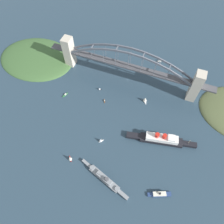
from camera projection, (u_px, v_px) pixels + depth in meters
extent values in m
plane|color=#283D4C|center=(128.00, 79.00, 384.85)|extent=(1400.00, 1400.00, 0.00)
cube|color=beige|center=(196.00, 86.00, 339.26)|extent=(14.90, 17.84, 58.06)
cube|color=beige|center=(69.00, 52.00, 381.22)|extent=(14.90, 17.84, 58.06)
cube|color=#47474C|center=(129.00, 66.00, 356.80)|extent=(208.86, 12.75, 2.40)
cube|color=#47474C|center=(209.00, 88.00, 332.17)|extent=(24.00, 12.75, 2.40)
cube|color=#47474C|center=(59.00, 47.00, 381.43)|extent=(24.00, 12.75, 2.40)
cube|color=slate|center=(189.00, 77.00, 336.26)|extent=(23.19, 1.80, 14.90)
cube|color=slate|center=(177.00, 69.00, 331.19)|extent=(22.91, 1.80, 12.35)
cube|color=slate|center=(164.00, 61.00, 328.41)|extent=(22.58, 1.80, 9.78)
cube|color=slate|center=(151.00, 55.00, 327.90)|extent=(22.22, 1.80, 7.18)
cube|color=slate|center=(138.00, 50.00, 329.68)|extent=(21.83, 1.80, 4.54)
cube|color=slate|center=(125.00, 47.00, 333.74)|extent=(21.83, 1.80, 4.54)
cube|color=slate|center=(112.00, 45.00, 340.07)|extent=(22.22, 1.80, 7.18)
cube|color=slate|center=(99.00, 45.00, 348.69)|extent=(22.58, 1.80, 9.78)
cube|color=slate|center=(88.00, 45.00, 359.59)|extent=(22.91, 1.80, 12.35)
cube|color=slate|center=(77.00, 47.00, 372.77)|extent=(23.19, 1.80, 14.90)
cube|color=slate|center=(188.00, 82.00, 330.56)|extent=(23.19, 1.80, 14.90)
cube|color=slate|center=(176.00, 74.00, 325.50)|extent=(22.91, 1.80, 12.35)
cube|color=slate|center=(163.00, 67.00, 322.71)|extent=(22.58, 1.80, 9.78)
cube|color=slate|center=(149.00, 60.00, 322.20)|extent=(22.22, 1.80, 7.18)
cube|color=slate|center=(136.00, 55.00, 323.98)|extent=(21.83, 1.80, 4.54)
cube|color=slate|center=(122.00, 52.00, 328.04)|extent=(21.83, 1.80, 4.54)
cube|color=slate|center=(109.00, 50.00, 334.37)|extent=(22.22, 1.80, 7.18)
cube|color=slate|center=(97.00, 49.00, 342.99)|extent=(22.58, 1.80, 9.78)
cube|color=slate|center=(85.00, 50.00, 353.89)|extent=(22.91, 1.80, 12.35)
cube|color=slate|center=(74.00, 51.00, 367.07)|extent=(23.19, 1.80, 14.90)
cube|color=slate|center=(194.00, 84.00, 336.51)|extent=(1.40, 11.48, 1.40)
cube|color=slate|center=(170.00, 67.00, 326.38)|extent=(1.40, 11.48, 1.40)
cube|color=slate|center=(144.00, 55.00, 325.37)|extent=(1.40, 11.48, 1.40)
cube|color=slate|center=(117.00, 48.00, 333.48)|extent=(1.40, 11.48, 1.40)
cube|color=slate|center=(92.00, 47.00, 350.72)|extent=(1.40, 11.48, 1.40)
cube|color=slate|center=(71.00, 50.00, 377.08)|extent=(1.40, 11.48, 1.40)
cylinder|color=slate|center=(182.00, 75.00, 337.78)|extent=(0.56, 0.56, 10.91)
cylinder|color=slate|center=(181.00, 80.00, 332.08)|extent=(0.56, 0.56, 10.91)
cylinder|color=slate|center=(169.00, 69.00, 337.85)|extent=(0.56, 0.56, 20.33)
cylinder|color=slate|center=(168.00, 75.00, 332.15)|extent=(0.56, 0.56, 20.33)
cylinder|color=slate|center=(156.00, 64.00, 339.05)|extent=(0.56, 0.56, 27.06)
cylinder|color=slate|center=(155.00, 69.00, 333.35)|extent=(0.56, 0.56, 27.06)
cylinder|color=slate|center=(143.00, 60.00, 341.40)|extent=(0.56, 0.56, 31.09)
cylinder|color=slate|center=(141.00, 65.00, 335.70)|extent=(0.56, 0.56, 31.09)
cylinder|color=slate|center=(131.00, 56.00, 344.88)|extent=(0.56, 0.56, 32.44)
cylinder|color=slate|center=(128.00, 61.00, 339.19)|extent=(0.56, 0.56, 32.44)
cylinder|color=slate|center=(118.00, 53.00, 349.51)|extent=(0.56, 0.56, 31.09)
cylinder|color=slate|center=(116.00, 58.00, 343.81)|extent=(0.56, 0.56, 31.09)
cylinder|color=slate|center=(106.00, 51.00, 355.28)|extent=(0.56, 0.56, 27.06)
cylinder|color=slate|center=(103.00, 56.00, 349.58)|extent=(0.56, 0.56, 27.06)
cylinder|color=slate|center=(94.00, 49.00, 362.19)|extent=(0.56, 0.56, 20.33)
cylinder|color=slate|center=(91.00, 54.00, 356.49)|extent=(0.56, 0.56, 20.33)
cylinder|color=slate|center=(83.00, 48.00, 370.23)|extent=(0.56, 0.56, 10.91)
cylinder|color=slate|center=(80.00, 53.00, 364.54)|extent=(0.56, 0.56, 10.91)
ellipsoid|color=#3D6033|center=(37.00, 59.00, 412.79)|extent=(145.11, 113.50, 16.20)
ellipsoid|color=#756B5B|center=(59.00, 52.00, 422.17)|extent=(50.79, 34.05, 8.91)
cube|color=black|center=(161.00, 140.00, 318.53)|extent=(63.78, 25.38, 5.61)
cube|color=black|center=(189.00, 144.00, 314.81)|extent=(21.83, 11.39, 5.61)
cube|color=black|center=(133.00, 136.00, 322.26)|extent=(22.12, 12.88, 5.61)
cube|color=white|center=(162.00, 138.00, 313.03)|extent=(48.10, 20.39, 7.37)
cube|color=white|center=(172.00, 138.00, 307.40)|extent=(12.06, 12.10, 3.20)
cylinder|color=red|center=(165.00, 136.00, 306.76)|extent=(6.20, 6.20, 6.94)
cylinder|color=red|center=(157.00, 135.00, 307.70)|extent=(6.20, 6.20, 6.94)
cylinder|color=tan|center=(189.00, 142.00, 308.42)|extent=(0.50, 0.50, 10.00)
cube|color=gray|center=(104.00, 179.00, 289.08)|extent=(48.52, 24.11, 4.28)
cube|color=gray|center=(87.00, 164.00, 300.04)|extent=(16.51, 9.00, 4.28)
cube|color=gray|center=(123.00, 195.00, 278.12)|extent=(16.77, 9.74, 4.28)
cube|color=gray|center=(104.00, 178.00, 285.69)|extent=(25.12, 14.53, 3.72)
cylinder|color=gray|center=(92.00, 168.00, 293.86)|extent=(6.11, 6.11, 2.20)
cylinder|color=gray|center=(117.00, 189.00, 278.80)|extent=(6.11, 6.11, 2.20)
cylinder|color=gray|center=(104.00, 176.00, 279.87)|extent=(0.60, 0.60, 10.00)
cylinder|color=#4C4C51|center=(107.00, 179.00, 280.60)|extent=(4.80, 4.80, 4.40)
cube|color=navy|center=(159.00, 194.00, 279.28)|extent=(19.66, 13.21, 2.34)
cube|color=navy|center=(150.00, 195.00, 279.10)|extent=(7.48, 6.68, 2.34)
cube|color=navy|center=(169.00, 194.00, 279.45)|extent=(7.84, 7.55, 2.34)
cube|color=beige|center=(160.00, 194.00, 277.13)|extent=(17.85, 11.70, 2.72)
cylinder|color=black|center=(160.00, 193.00, 274.96)|extent=(2.69, 2.69, 2.40)
cylinder|color=#B7B7B2|center=(161.00, 62.00, 407.42)|extent=(3.03, 5.81, 0.90)
cylinder|color=#B7B7B2|center=(159.00, 62.00, 407.38)|extent=(3.03, 5.81, 0.90)
cylinder|color=navy|center=(161.00, 62.00, 406.61)|extent=(0.14, 0.14, 1.03)
cylinder|color=navy|center=(159.00, 62.00, 406.57)|extent=(0.14, 0.14, 1.03)
ellipsoid|color=beige|center=(160.00, 61.00, 405.53)|extent=(3.75, 6.51, 1.46)
cylinder|color=navy|center=(160.00, 62.00, 404.00)|extent=(1.59, 1.26, 1.39)
cube|color=beige|center=(160.00, 61.00, 404.58)|extent=(9.01, 4.94, 0.20)
cube|color=beige|center=(160.00, 60.00, 406.91)|extent=(3.59, 2.30, 0.12)
cube|color=navy|center=(160.00, 59.00, 405.78)|extent=(0.52, 1.07, 1.50)
cube|color=#2D6B3D|center=(65.00, 95.00, 365.58)|extent=(5.06, 7.73, 1.28)
cube|color=#2D6B3D|center=(63.00, 97.00, 363.63)|extent=(2.27, 2.78, 1.28)
cube|color=#2D6B3D|center=(67.00, 93.00, 367.54)|extent=(2.57, 2.88, 1.28)
cube|color=beige|center=(65.00, 94.00, 364.86)|extent=(3.34, 4.15, 1.28)
cube|color=silver|center=(101.00, 141.00, 320.31)|extent=(4.79, 5.02, 0.96)
cube|color=silver|center=(103.00, 140.00, 321.10)|extent=(1.79, 1.84, 0.96)
cube|color=silver|center=(99.00, 142.00, 319.52)|extent=(1.93, 1.97, 0.96)
cylinder|color=tan|center=(101.00, 140.00, 316.66)|extent=(0.16, 0.16, 7.89)
cone|color=white|center=(101.00, 140.00, 316.65)|extent=(6.18, 6.18, 6.31)
cube|color=black|center=(100.00, 89.00, 372.20)|extent=(3.84, 2.47, 0.86)
cube|color=black|center=(101.00, 89.00, 372.18)|extent=(1.33, 0.97, 0.86)
cube|color=black|center=(99.00, 89.00, 372.23)|extent=(1.37, 1.08, 0.86)
cylinder|color=tan|center=(100.00, 88.00, 369.68)|extent=(0.16, 0.16, 5.09)
cone|color=white|center=(99.00, 88.00, 369.91)|extent=(4.22, 4.22, 4.07)
cube|color=#B2231E|center=(70.00, 159.00, 305.60)|extent=(5.37, 5.52, 1.04)
cube|color=#B2231E|center=(70.00, 156.00, 307.37)|extent=(1.99, 2.02, 1.04)
cube|color=#B2231E|center=(71.00, 161.00, 303.83)|extent=(2.14, 2.17, 1.04)
cylinder|color=tan|center=(70.00, 157.00, 301.36)|extent=(0.16, 0.16, 9.48)
cone|color=silver|center=(70.00, 158.00, 300.99)|extent=(6.99, 6.99, 7.58)
cube|color=brown|center=(105.00, 101.00, 358.89)|extent=(3.46, 4.66, 1.15)
cube|color=brown|center=(105.00, 103.00, 357.31)|extent=(1.43, 1.71, 1.15)
cube|color=brown|center=(104.00, 100.00, 360.47)|extent=(1.57, 1.79, 1.15)
cube|color=beige|center=(104.00, 100.00, 358.27)|extent=(2.12, 2.54, 1.00)
cube|color=silver|center=(145.00, 102.00, 358.50)|extent=(6.05, 7.03, 1.00)
cube|color=silver|center=(146.00, 104.00, 356.25)|extent=(2.30, 2.53, 1.00)
cube|color=silver|center=(144.00, 99.00, 360.74)|extent=(2.52, 2.68, 1.00)
cylinder|color=tan|center=(146.00, 100.00, 353.53)|extent=(0.16, 0.16, 10.05)
cone|color=silver|center=(145.00, 99.00, 354.94)|extent=(8.29, 8.29, 8.04)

